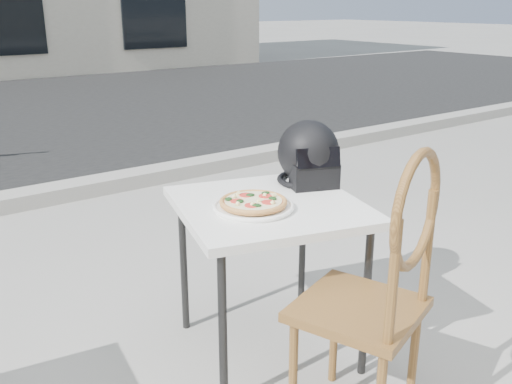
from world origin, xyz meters
TOP-DOWN VIEW (x-y plane):
  - curb at (0.00, 3.00)m, footprint 30.00×0.25m
  - cafe_table_main at (0.20, 0.36)m, footprint 0.91×0.91m
  - plate at (0.10, 0.34)m, footprint 0.38×0.38m
  - pizza at (0.10, 0.34)m, footprint 0.29×0.29m
  - helmet at (0.51, 0.48)m, footprint 0.37×0.38m
  - cafe_chair_main at (0.20, -0.26)m, footprint 0.53×0.53m

SIDE VIEW (x-z plane):
  - curb at x=0.00m, z-range 0.00..0.12m
  - cafe_chair_main at x=0.20m, z-range 0.06..1.14m
  - cafe_table_main at x=0.20m, z-range 0.29..0.99m
  - plate at x=0.10m, z-range 0.70..0.73m
  - pizza at x=0.10m, z-range 0.72..0.75m
  - helmet at x=0.51m, z-range 0.69..0.98m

